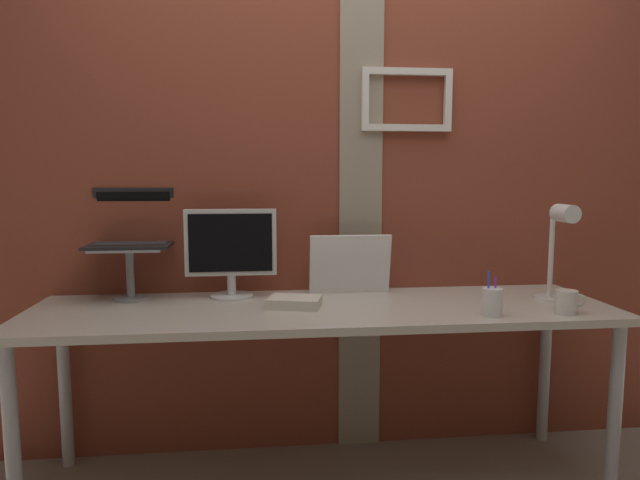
{
  "coord_description": "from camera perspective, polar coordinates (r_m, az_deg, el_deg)",
  "views": [
    {
      "loc": [
        -0.38,
        -2.14,
        1.25
      ],
      "look_at": [
        -0.13,
        0.1,
        0.98
      ],
      "focal_mm": 31.55,
      "sensor_mm": 36.0,
      "label": 1
    }
  ],
  "objects": [
    {
      "name": "ground_plane",
      "position": [
        2.51,
        3.39,
        -23.13
      ],
      "size": [
        6.0,
        6.0,
        0.0
      ],
      "primitive_type": "plane",
      "color": "gray"
    },
    {
      "name": "brick_wall_back",
      "position": [
        2.55,
        2.15,
        5.98
      ],
      "size": [
        3.31,
        0.16,
        2.43
      ],
      "color": "brown",
      "rests_on": "ground_plane"
    },
    {
      "name": "desk",
      "position": [
        2.23,
        0.29,
        -8.37
      ],
      "size": [
        2.27,
        0.64,
        0.73
      ],
      "color": "beige",
      "rests_on": "ground_plane"
    },
    {
      "name": "monitor",
      "position": [
        2.36,
        -9.03,
        -0.8
      ],
      "size": [
        0.38,
        0.18,
        0.37
      ],
      "color": "silver",
      "rests_on": "desk"
    },
    {
      "name": "laptop_stand",
      "position": [
        2.43,
        -18.73,
        -2.35
      ],
      "size": [
        0.28,
        0.22,
        0.22
      ],
      "color": "gray",
      "rests_on": "desk"
    },
    {
      "name": "laptop",
      "position": [
        2.48,
        -18.47,
        1.09
      ],
      "size": [
        0.33,
        0.29,
        0.24
      ],
      "color": "black",
      "rests_on": "laptop_stand"
    },
    {
      "name": "whiteboard_panel",
      "position": [
        2.43,
        3.07,
        -2.48
      ],
      "size": [
        0.35,
        0.06,
        0.26
      ],
      "primitive_type": "cube",
      "rotation": [
        0.18,
        0.0,
        0.0
      ],
      "color": "white",
      "rests_on": "desk"
    },
    {
      "name": "desk_lamp",
      "position": [
        2.42,
        23.05,
        -0.18
      ],
      "size": [
        0.12,
        0.2,
        0.4
      ],
      "color": "white",
      "rests_on": "desk"
    },
    {
      "name": "pen_cup",
      "position": [
        2.15,
        17.07,
        -6.01
      ],
      "size": [
        0.07,
        0.07,
        0.17
      ],
      "color": "white",
      "rests_on": "desk"
    },
    {
      "name": "coffee_mug",
      "position": [
        2.28,
        23.75,
        -5.77
      ],
      "size": [
        0.12,
        0.08,
        0.09
      ],
      "color": "silver",
      "rests_on": "desk"
    },
    {
      "name": "paper_clutter_stack",
      "position": [
        2.2,
        -2.59,
        -6.3
      ],
      "size": [
        0.23,
        0.19,
        0.04
      ],
      "primitive_type": "cube",
      "rotation": [
        0.0,
        0.0,
        -0.25
      ],
      "color": "silver",
      "rests_on": "desk"
    }
  ]
}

